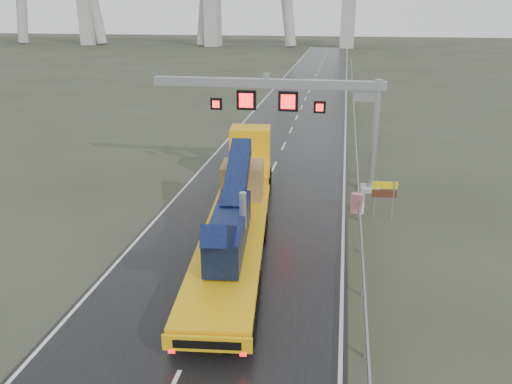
% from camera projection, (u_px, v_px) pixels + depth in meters
% --- Properties ---
extents(ground, '(400.00, 400.00, 0.00)m').
position_uv_depth(ground, '(187.00, 356.00, 17.24)').
color(ground, '#2F3323').
rests_on(ground, ground).
extents(road, '(11.00, 200.00, 0.02)m').
position_uv_depth(road, '(297.00, 118.00, 54.16)').
color(road, black).
rests_on(road, ground).
extents(guardrail, '(0.20, 140.00, 1.40)m').
position_uv_depth(guardrail, '(355.00, 136.00, 43.72)').
color(guardrail, gray).
rests_on(guardrail, ground).
extents(sign_gantry, '(14.90, 1.20, 7.42)m').
position_uv_depth(sign_gantry, '(299.00, 103.00, 31.55)').
color(sign_gantry, beige).
rests_on(sign_gantry, ground).
extents(heavy_haul_truck, '(4.91, 20.04, 4.67)m').
position_uv_depth(heavy_haul_truck, '(240.00, 194.00, 27.01)').
color(heavy_haul_truck, '#FDA40E').
rests_on(heavy_haul_truck, ground).
extents(exit_sign_pair, '(1.39, 0.16, 2.37)m').
position_uv_depth(exit_sign_pair, '(384.00, 193.00, 27.58)').
color(exit_sign_pair, '#979AA0').
rests_on(exit_sign_pair, ground).
extents(striped_barrier, '(0.80, 0.63, 1.20)m').
position_uv_depth(striped_barrier, '(357.00, 203.00, 28.99)').
color(striped_barrier, red).
rests_on(striped_barrier, ground).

